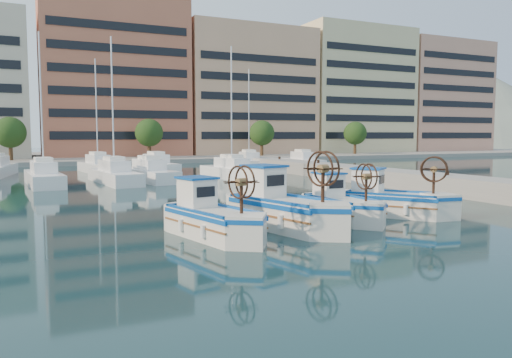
% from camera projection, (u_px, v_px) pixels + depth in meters
% --- Properties ---
extents(ground, '(300.00, 300.00, 0.00)m').
position_uv_depth(ground, '(330.00, 222.00, 22.05)').
color(ground, '#17363B').
rests_on(ground, ground).
extents(quay, '(3.00, 60.00, 1.20)m').
position_uv_depth(quay, '(425.00, 182.00, 34.65)').
color(quay, gray).
rests_on(quay, ground).
extents(waterfront, '(180.00, 40.00, 25.60)m').
position_uv_depth(waterfront, '(164.00, 92.00, 83.80)').
color(waterfront, gray).
rests_on(waterfront, ground).
extents(hill_east, '(160.00, 160.00, 50.00)m').
position_uv_depth(hill_east, '(490.00, 146.00, 179.87)').
color(hill_east, slate).
rests_on(hill_east, ground).
extents(yacht_marina, '(37.39, 21.73, 11.50)m').
position_uv_depth(yacht_marina, '(139.00, 171.00, 46.33)').
color(yacht_marina, white).
rests_on(yacht_marina, ground).
extents(fishing_boat_a, '(2.72, 4.61, 2.79)m').
position_uv_depth(fishing_boat_a, '(212.00, 217.00, 18.64)').
color(fishing_boat_a, silver).
rests_on(fishing_boat_a, ground).
extents(fishing_boat_b, '(3.27, 5.35, 3.24)m').
position_uv_depth(fishing_boat_b, '(283.00, 207.00, 20.39)').
color(fishing_boat_b, silver).
rests_on(fishing_boat_b, ground).
extents(fishing_boat_c, '(1.75, 4.26, 2.66)m').
position_uv_depth(fishing_boat_c, '(341.00, 204.00, 22.38)').
color(fishing_boat_c, silver).
rests_on(fishing_boat_c, ground).
extents(fishing_boat_d, '(4.11, 4.62, 2.86)m').
position_uv_depth(fishing_boat_d, '(390.00, 199.00, 23.66)').
color(fishing_boat_d, silver).
rests_on(fishing_boat_d, ground).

